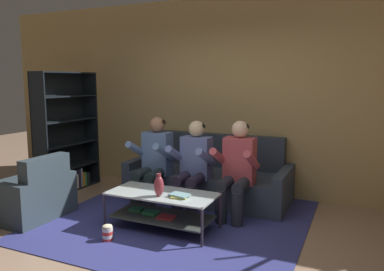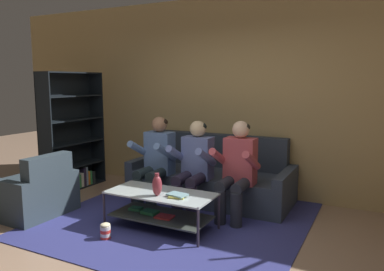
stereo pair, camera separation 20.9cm
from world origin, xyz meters
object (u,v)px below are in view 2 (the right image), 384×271
at_px(couch, 212,179).
at_px(coffee_table, 160,205).
at_px(bookshelf, 70,145).
at_px(popcorn_tub, 106,231).
at_px(book_stack, 177,195).
at_px(person_seated_middle, 194,163).
at_px(person_seated_left, 156,158).
at_px(armchair, 32,193).
at_px(vase, 157,185).
at_px(person_seated_right, 237,167).

height_order(couch, coffee_table, couch).
distance_m(bookshelf, popcorn_tub, 2.25).
bearing_deg(bookshelf, book_stack, -18.88).
bearing_deg(bookshelf, person_seated_middle, -1.39).
xyz_separation_m(couch, popcorn_tub, (-0.44, -1.79, -0.19)).
relative_size(person_seated_left, armchair, 1.35).
distance_m(couch, vase, 1.41).
xyz_separation_m(person_seated_right, coffee_table, (-0.67, -0.70, -0.37)).
distance_m(person_seated_left, coffee_table, 0.94).
relative_size(vase, popcorn_tub, 1.41).
height_order(couch, armchair, couch).
bearing_deg(book_stack, armchair, -171.70).
distance_m(coffee_table, book_stack, 0.31).
height_order(couch, vase, couch).
relative_size(couch, armchair, 2.55).
height_order(book_stack, armchair, armchair).
bearing_deg(person_seated_left, coffee_table, -54.40).
relative_size(couch, vase, 8.88).
relative_size(book_stack, armchair, 0.26).
bearing_deg(person_seated_left, person_seated_middle, -0.22).
xyz_separation_m(person_seated_middle, bookshelf, (-2.19, 0.05, 0.05)).
relative_size(couch, person_seated_middle, 1.93).
xyz_separation_m(person_seated_left, person_seated_middle, (0.58, -0.00, -0.01)).
bearing_deg(book_stack, coffee_table, 168.14).
xyz_separation_m(person_seated_right, popcorn_tub, (-1.03, -1.23, -0.56)).
height_order(person_seated_middle, armchair, person_seated_middle).
bearing_deg(person_seated_middle, coffee_table, -96.56).
bearing_deg(armchair, popcorn_tub, -8.10).
bearing_deg(popcorn_tub, couch, 76.17).
relative_size(person_seated_right, coffee_table, 0.97).
bearing_deg(bookshelf, person_seated_right, -1.05).
height_order(person_seated_left, vase, person_seated_left).
height_order(person_seated_right, popcorn_tub, person_seated_right).
xyz_separation_m(couch, person_seated_right, (0.58, -0.56, 0.36)).
height_order(person_seated_right, book_stack, person_seated_right).
xyz_separation_m(person_seated_left, vase, (0.54, -0.82, -0.10)).
relative_size(vase, book_stack, 1.10).
height_order(couch, bookshelf, bookshelf).
bearing_deg(person_seated_left, book_stack, -44.93).
xyz_separation_m(couch, person_seated_middle, (0.00, -0.56, 0.35)).
distance_m(couch, coffee_table, 1.27).
bearing_deg(couch, popcorn_tub, -103.83).
bearing_deg(popcorn_tub, coffee_table, 55.65).
bearing_deg(vase, person_seated_right, 52.41).
relative_size(couch, book_stack, 9.78).
bearing_deg(armchair, person_seated_right, 23.83).
distance_m(coffee_table, vase, 0.29).
bearing_deg(popcorn_tub, bookshelf, 143.72).
height_order(person_seated_left, person_seated_right, same).
distance_m(coffee_table, popcorn_tub, 0.67).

